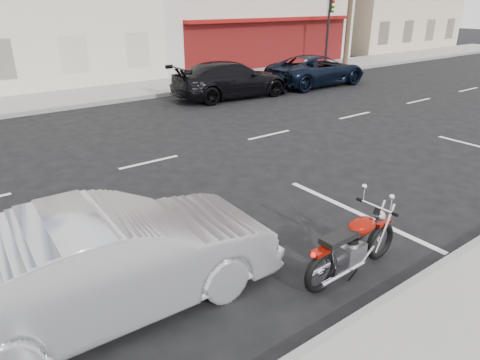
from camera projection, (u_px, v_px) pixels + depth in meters
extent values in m
plane|color=black|center=(215.00, 147.00, 11.95)|extent=(120.00, 120.00, 0.00)
cylinder|color=black|center=(327.00, 38.00, 24.91)|extent=(0.12, 0.12, 3.20)
cube|color=black|center=(332.00, 5.00, 24.10)|extent=(0.26, 0.18, 0.80)
cylinder|color=beige|center=(306.00, 63.00, 24.67)|extent=(0.20, 0.20, 0.60)
sphere|color=beige|center=(307.00, 57.00, 24.54)|extent=(0.20, 0.20, 0.20)
torus|color=black|center=(405.00, 228.00, 7.10)|extent=(0.63, 0.12, 0.63)
torus|color=black|center=(353.00, 256.00, 6.33)|extent=(0.63, 0.12, 0.63)
cube|color=maroon|center=(408.00, 211.00, 6.98)|extent=(0.32, 0.13, 0.05)
cube|color=maroon|center=(354.00, 236.00, 6.18)|extent=(0.28, 0.16, 0.06)
cube|color=gray|center=(379.00, 239.00, 6.67)|extent=(0.40, 0.29, 0.32)
ellipsoid|color=maroon|center=(390.00, 213.00, 6.62)|extent=(0.53, 0.33, 0.25)
cube|color=black|center=(370.00, 224.00, 6.35)|extent=(0.59, 0.26, 0.08)
cylinder|color=silver|center=(404.00, 195.00, 6.72)|extent=(0.05, 0.66, 0.03)
sphere|color=silver|center=(407.00, 204.00, 6.87)|extent=(0.16, 0.16, 0.16)
cylinder|color=silver|center=(373.00, 258.00, 6.46)|extent=(0.89, 0.09, 0.07)
cylinder|color=silver|center=(359.00, 250.00, 6.65)|extent=(0.89, 0.09, 0.07)
cylinder|color=silver|center=(406.00, 214.00, 6.97)|extent=(0.36, 0.05, 0.74)
cylinder|color=black|center=(389.00, 226.00, 6.73)|extent=(0.75, 0.06, 0.46)
imported|color=#A7A9AF|center=(111.00, 261.00, 5.43)|extent=(4.53, 1.72, 1.47)
imported|color=black|center=(317.00, 70.00, 20.44)|extent=(5.13, 2.42, 1.42)
imported|color=black|center=(231.00, 80.00, 17.81)|extent=(5.28, 2.48, 1.49)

